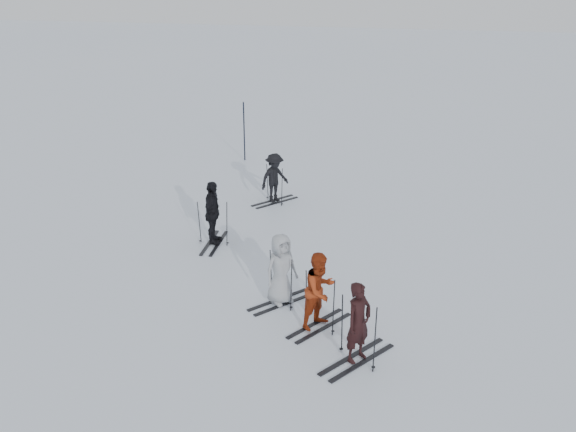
% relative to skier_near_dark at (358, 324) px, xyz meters
% --- Properties ---
extents(ground, '(120.00, 120.00, 0.00)m').
position_rel_skier_near_dark_xyz_m(ground, '(-2.37, 3.45, -0.80)').
color(ground, silver).
rests_on(ground, ground).
extents(skier_near_dark, '(0.65, 0.70, 1.60)m').
position_rel_skier_near_dark_xyz_m(skier_near_dark, '(0.00, 0.00, 0.00)').
color(skier_near_dark, black).
rests_on(skier_near_dark, ground).
extents(skier_red, '(0.95, 1.00, 1.64)m').
position_rel_skier_near_dark_xyz_m(skier_red, '(-0.92, 1.03, 0.02)').
color(skier_red, maroon).
rests_on(skier_red, ground).
extents(skier_grey, '(0.90, 0.93, 1.61)m').
position_rel_skier_near_dark_xyz_m(skier_grey, '(-1.92, 1.82, 0.00)').
color(skier_grey, '#999EA2').
rests_on(skier_grey, ground).
extents(skier_uphill_left, '(0.48, 1.03, 1.71)m').
position_rel_skier_near_dark_xyz_m(skier_uphill_left, '(-4.43, 4.50, 0.06)').
color(skier_uphill_left, black).
rests_on(skier_uphill_left, ground).
extents(skier_uphill_far, '(1.07, 1.14, 1.54)m').
position_rel_skier_near_dark_xyz_m(skier_uphill_far, '(-3.61, 7.95, -0.03)').
color(skier_uphill_far, black).
rests_on(skier_uphill_far, ground).
extents(skis_near_dark, '(2.05, 1.82, 1.33)m').
position_rel_skier_near_dark_xyz_m(skis_near_dark, '(0.00, 0.00, -0.14)').
color(skis_near_dark, black).
rests_on(skis_near_dark, ground).
extents(skis_red, '(1.90, 1.66, 1.23)m').
position_rel_skier_near_dark_xyz_m(skis_red, '(-0.92, 1.03, -0.19)').
color(skis_red, black).
rests_on(skis_red, ground).
extents(skis_grey, '(1.84, 1.74, 1.21)m').
position_rel_skier_near_dark_xyz_m(skis_grey, '(-1.92, 1.82, -0.19)').
color(skis_grey, black).
rests_on(skis_grey, ground).
extents(skis_uphill_left, '(1.74, 1.00, 1.23)m').
position_rel_skier_near_dark_xyz_m(skis_uphill_left, '(-4.43, 4.50, -0.18)').
color(skis_uphill_left, black).
rests_on(skis_uphill_left, ground).
extents(skis_uphill_far, '(1.85, 1.73, 1.22)m').
position_rel_skier_near_dark_xyz_m(skis_uphill_far, '(-3.61, 7.95, -0.19)').
color(skis_uphill_far, black).
rests_on(skis_uphill_far, ground).
extents(piste_marker, '(0.06, 0.06, 2.22)m').
position_rel_skier_near_dark_xyz_m(piste_marker, '(-5.82, 12.08, 0.31)').
color(piste_marker, black).
rests_on(piste_marker, ground).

